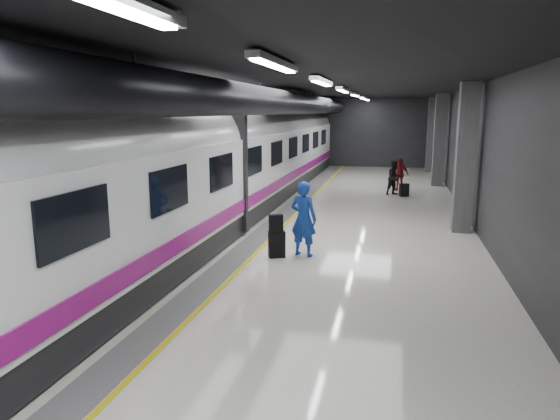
# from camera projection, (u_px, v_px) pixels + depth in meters

# --- Properties ---
(ground) EXTENTS (40.00, 40.00, 0.00)m
(ground) POSITION_uv_depth(u_px,v_px,m) (304.00, 238.00, 14.57)
(ground) COLOR white
(ground) RESTS_ON ground
(platform_hall) EXTENTS (10.02, 40.02, 4.51)m
(platform_hall) POSITION_uv_depth(u_px,v_px,m) (302.00, 115.00, 14.86)
(platform_hall) COLOR black
(platform_hall) RESTS_ON ground
(train) EXTENTS (3.05, 38.00, 4.05)m
(train) POSITION_uv_depth(u_px,v_px,m) (198.00, 165.00, 14.89)
(train) COLOR black
(train) RESTS_ON ground
(traveler_main) EXTENTS (0.81, 0.64, 1.94)m
(traveler_main) POSITION_uv_depth(u_px,v_px,m) (303.00, 219.00, 12.67)
(traveler_main) COLOR blue
(traveler_main) RESTS_ON ground
(suitcase_main) EXTENTS (0.48, 0.40, 0.67)m
(suitcase_main) POSITION_uv_depth(u_px,v_px,m) (277.00, 244.00, 12.66)
(suitcase_main) COLOR black
(suitcase_main) RESTS_ON ground
(shoulder_bag) EXTENTS (0.37, 0.33, 0.44)m
(shoulder_bag) POSITION_uv_depth(u_px,v_px,m) (276.00, 223.00, 12.52)
(shoulder_bag) COLOR black
(shoulder_bag) RESTS_ON suitcase_main
(traveler_far_a) EXTENTS (0.95, 0.91, 1.54)m
(traveler_far_a) POSITION_uv_depth(u_px,v_px,m) (395.00, 178.00, 22.08)
(traveler_far_a) COLOR black
(traveler_far_a) RESTS_ON ground
(traveler_far_b) EXTENTS (0.97, 0.74, 1.54)m
(traveler_far_b) POSITION_uv_depth(u_px,v_px,m) (399.00, 174.00, 23.35)
(traveler_far_b) COLOR maroon
(traveler_far_b) RESTS_ON ground
(suitcase_far) EXTENTS (0.44, 0.36, 0.56)m
(suitcase_far) POSITION_uv_depth(u_px,v_px,m) (404.00, 190.00, 21.78)
(suitcase_far) COLOR black
(suitcase_far) RESTS_ON ground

